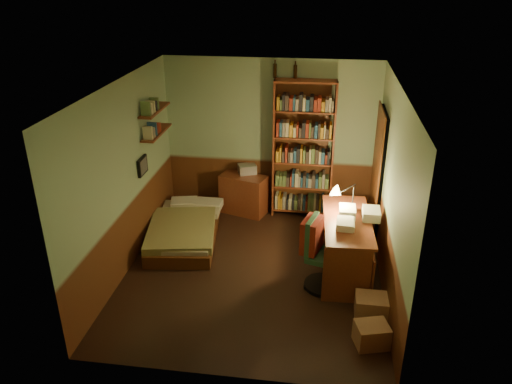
# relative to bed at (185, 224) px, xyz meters

# --- Properties ---
(floor) EXTENTS (3.50, 4.00, 0.02)m
(floor) POSITION_rel_bed_xyz_m (1.19, -0.74, -0.27)
(floor) COLOR black
(floor) RESTS_ON ground
(ceiling) EXTENTS (3.50, 4.00, 0.02)m
(ceiling) POSITION_rel_bed_xyz_m (1.19, -0.74, 2.35)
(ceiling) COLOR silver
(ceiling) RESTS_ON wall_back
(wall_back) EXTENTS (3.50, 0.02, 2.60)m
(wall_back) POSITION_rel_bed_xyz_m (1.19, 1.27, 1.04)
(wall_back) COLOR gray
(wall_back) RESTS_ON ground
(wall_left) EXTENTS (0.02, 4.00, 2.60)m
(wall_left) POSITION_rel_bed_xyz_m (-0.57, -0.74, 1.04)
(wall_left) COLOR gray
(wall_left) RESTS_ON ground
(wall_right) EXTENTS (0.02, 4.00, 2.60)m
(wall_right) POSITION_rel_bed_xyz_m (2.95, -0.74, 1.04)
(wall_right) COLOR gray
(wall_right) RESTS_ON ground
(wall_front) EXTENTS (3.50, 0.02, 2.60)m
(wall_front) POSITION_rel_bed_xyz_m (1.19, -2.75, 1.04)
(wall_front) COLOR gray
(wall_front) RESTS_ON ground
(doorway) EXTENTS (0.06, 0.90, 2.00)m
(doorway) POSITION_rel_bed_xyz_m (2.91, 0.56, 0.74)
(doorway) COLOR black
(doorway) RESTS_ON ground
(door_trim) EXTENTS (0.02, 0.98, 2.08)m
(door_trim) POSITION_rel_bed_xyz_m (2.88, 0.56, 0.74)
(door_trim) COLOR #4A2511
(door_trim) RESTS_ON ground
(bed) EXTENTS (1.14, 1.85, 0.52)m
(bed) POSITION_rel_bed_xyz_m (0.00, 0.00, 0.00)
(bed) COLOR olive
(bed) RESTS_ON ground
(dresser) EXTENTS (0.85, 0.60, 0.68)m
(dresser) POSITION_rel_bed_xyz_m (0.76, 1.02, 0.08)
(dresser) COLOR maroon
(dresser) RESTS_ON ground
(mini_stereo) EXTENTS (0.35, 0.32, 0.16)m
(mini_stereo) POSITION_rel_bed_xyz_m (0.81, 1.15, 0.50)
(mini_stereo) COLOR #B2B2B7
(mini_stereo) RESTS_ON dresser
(bookshelf) EXTENTS (1.00, 0.35, 2.30)m
(bookshelf) POSITION_rel_bed_xyz_m (1.74, 1.11, 0.89)
(bookshelf) COLOR maroon
(bookshelf) RESTS_ON ground
(bottle_left) EXTENTS (0.07, 0.07, 0.22)m
(bottle_left) POSITION_rel_bed_xyz_m (1.25, 1.21, 2.15)
(bottle_left) COLOR black
(bottle_left) RESTS_ON bookshelf
(bottle_right) EXTENTS (0.07, 0.07, 0.21)m
(bottle_right) POSITION_rel_bed_xyz_m (1.57, 1.21, 2.14)
(bottle_right) COLOR black
(bottle_right) RESTS_ON bookshelf
(desk) EXTENTS (0.69, 1.53, 0.81)m
(desk) POSITION_rel_bed_xyz_m (2.44, -0.56, 0.14)
(desk) COLOR maroon
(desk) RESTS_ON ground
(paper_stack) EXTENTS (0.24, 0.32, 0.13)m
(paper_stack) POSITION_rel_bed_xyz_m (2.75, -0.48, 0.61)
(paper_stack) COLOR silver
(paper_stack) RESTS_ON desk
(desk_lamp) EXTENTS (0.21, 0.21, 0.54)m
(desk_lamp) POSITION_rel_bed_xyz_m (2.51, -0.28, 0.82)
(desk_lamp) COLOR black
(desk_lamp) RESTS_ON desk
(office_chair) EXTENTS (0.62, 0.58, 1.03)m
(office_chair) POSITION_rel_bed_xyz_m (2.17, -1.01, 0.25)
(office_chair) COLOR #2F593A
(office_chair) RESTS_ON ground
(red_jacket) EXTENTS (0.34, 0.43, 0.45)m
(red_jacket) POSITION_rel_bed_xyz_m (1.92, -0.78, 0.99)
(red_jacket) COLOR #AF2B20
(red_jacket) RESTS_ON office_chair
(wall_shelf_lower) EXTENTS (0.20, 0.90, 0.03)m
(wall_shelf_lower) POSITION_rel_bed_xyz_m (-0.45, 0.36, 1.34)
(wall_shelf_lower) COLOR maroon
(wall_shelf_lower) RESTS_ON wall_left
(wall_shelf_upper) EXTENTS (0.20, 0.90, 0.03)m
(wall_shelf_upper) POSITION_rel_bed_xyz_m (-0.45, 0.36, 1.69)
(wall_shelf_upper) COLOR maroon
(wall_shelf_upper) RESTS_ON wall_left
(framed_picture) EXTENTS (0.04, 0.32, 0.26)m
(framed_picture) POSITION_rel_bed_xyz_m (-0.53, -0.14, 0.99)
(framed_picture) COLOR black
(framed_picture) RESTS_ON wall_left
(cardboard_box_a) EXTENTS (0.43, 0.38, 0.27)m
(cardboard_box_a) POSITION_rel_bed_xyz_m (2.72, -2.04, -0.13)
(cardboard_box_a) COLOR #A97554
(cardboard_box_a) RESTS_ON ground
(cardboard_box_b) EXTENTS (0.39, 0.32, 0.27)m
(cardboard_box_b) POSITION_rel_bed_xyz_m (2.75, -1.52, -0.12)
(cardboard_box_b) COLOR #A97554
(cardboard_box_b) RESTS_ON ground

